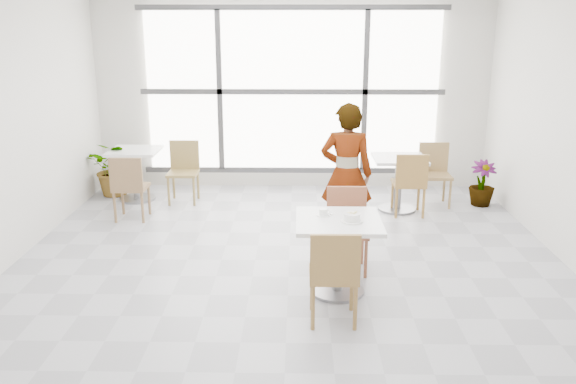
{
  "coord_description": "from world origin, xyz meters",
  "views": [
    {
      "loc": [
        0.09,
        -5.69,
        2.57
      ],
      "look_at": [
        0.0,
        -0.3,
        1.0
      ],
      "focal_mm": 37.34,
      "sensor_mm": 36.0,
      "label": 1
    }
  ],
  "objects_px": {
    "bg_table_right": "(399,176)",
    "bg_chair_right_far": "(434,169)",
    "chair_near": "(334,271)",
    "bg_chair_left_far": "(184,167)",
    "coffee_cup": "(324,213)",
    "bg_chair_left_near": "(129,184)",
    "plant_left": "(116,168)",
    "plant_right": "(482,183)",
    "bg_chair_right_near": "(410,180)",
    "bg_table_left": "(135,167)",
    "chair_far": "(347,223)",
    "main_table": "(338,242)",
    "person": "(346,174)",
    "oatmeal_bowl": "(352,217)"
  },
  "relations": [
    {
      "from": "bg_chair_left_near",
      "to": "bg_chair_right_near",
      "type": "height_order",
      "value": "same"
    },
    {
      "from": "person",
      "to": "coffee_cup",
      "type": "bearing_deg",
      "value": 81.03
    },
    {
      "from": "chair_near",
      "to": "bg_chair_left_near",
      "type": "relative_size",
      "value": 1.0
    },
    {
      "from": "plant_left",
      "to": "plant_right",
      "type": "height_order",
      "value": "plant_left"
    },
    {
      "from": "main_table",
      "to": "bg_chair_right_far",
      "type": "bearing_deg",
      "value": 62.21
    },
    {
      "from": "main_table",
      "to": "chair_near",
      "type": "bearing_deg",
      "value": -96.59
    },
    {
      "from": "bg_chair_left_near",
      "to": "bg_chair_left_far",
      "type": "height_order",
      "value": "same"
    },
    {
      "from": "person",
      "to": "bg_chair_right_far",
      "type": "xyz_separation_m",
      "value": [
        1.38,
        1.56,
        -0.33
      ]
    },
    {
      "from": "chair_near",
      "to": "coffee_cup",
      "type": "distance_m",
      "value": 0.8
    },
    {
      "from": "bg_chair_left_far",
      "to": "bg_chair_right_near",
      "type": "height_order",
      "value": "same"
    },
    {
      "from": "bg_table_right",
      "to": "bg_chair_right_far",
      "type": "bearing_deg",
      "value": 29.93
    },
    {
      "from": "chair_near",
      "to": "bg_table_left",
      "type": "xyz_separation_m",
      "value": [
        -2.67,
        3.69,
        -0.01
      ]
    },
    {
      "from": "chair_near",
      "to": "bg_table_left",
      "type": "height_order",
      "value": "chair_near"
    },
    {
      "from": "chair_near",
      "to": "bg_chair_left_near",
      "type": "bearing_deg",
      "value": -47.6
    },
    {
      "from": "chair_near",
      "to": "bg_chair_left_far",
      "type": "height_order",
      "value": "same"
    },
    {
      "from": "bg_chair_left_far",
      "to": "chair_far",
      "type": "bearing_deg",
      "value": -48.13
    },
    {
      "from": "bg_chair_right_near",
      "to": "oatmeal_bowl",
      "type": "bearing_deg",
      "value": 67.87
    },
    {
      "from": "chair_far",
      "to": "bg_table_right",
      "type": "height_order",
      "value": "chair_far"
    },
    {
      "from": "oatmeal_bowl",
      "to": "plant_left",
      "type": "relative_size",
      "value": 0.25
    },
    {
      "from": "main_table",
      "to": "bg_chair_left_near",
      "type": "bearing_deg",
      "value": 140.7
    },
    {
      "from": "person",
      "to": "bg_chair_right_near",
      "type": "height_order",
      "value": "person"
    },
    {
      "from": "coffee_cup",
      "to": "bg_chair_left_near",
      "type": "bearing_deg",
      "value": 140.64
    },
    {
      "from": "bg_chair_right_far",
      "to": "chair_far",
      "type": "bearing_deg",
      "value": -121.3
    },
    {
      "from": "bg_table_right",
      "to": "bg_chair_left_near",
      "type": "distance_m",
      "value": 3.61
    },
    {
      "from": "oatmeal_bowl",
      "to": "chair_near",
      "type": "bearing_deg",
      "value": -108.39
    },
    {
      "from": "bg_table_right",
      "to": "coffee_cup",
      "type": "bearing_deg",
      "value": -114.23
    },
    {
      "from": "person",
      "to": "plant_right",
      "type": "bearing_deg",
      "value": -139.37
    },
    {
      "from": "coffee_cup",
      "to": "bg_table_right",
      "type": "xyz_separation_m",
      "value": [
        1.13,
        2.52,
        -0.29
      ]
    },
    {
      "from": "bg_chair_right_near",
      "to": "bg_table_left",
      "type": "bearing_deg",
      "value": -10.21
    },
    {
      "from": "chair_far",
      "to": "bg_chair_right_near",
      "type": "xyz_separation_m",
      "value": [
        0.97,
        1.76,
        0.0
      ]
    },
    {
      "from": "bg_chair_left_near",
      "to": "bg_chair_right_far",
      "type": "height_order",
      "value": "same"
    },
    {
      "from": "main_table",
      "to": "coffee_cup",
      "type": "xyz_separation_m",
      "value": [
        -0.14,
        0.11,
        0.26
      ]
    },
    {
      "from": "chair_far",
      "to": "bg_chair_left_far",
      "type": "relative_size",
      "value": 1.0
    },
    {
      "from": "chair_far",
      "to": "oatmeal_bowl",
      "type": "relative_size",
      "value": 4.14
    },
    {
      "from": "bg_chair_left_far",
      "to": "bg_chair_right_far",
      "type": "bearing_deg",
      "value": -1.27
    },
    {
      "from": "main_table",
      "to": "plant_right",
      "type": "bearing_deg",
      "value": 52.22
    },
    {
      "from": "oatmeal_bowl",
      "to": "bg_chair_left_far",
      "type": "distance_m",
      "value": 3.78
    },
    {
      "from": "bg_chair_left_far",
      "to": "chair_near",
      "type": "bearing_deg",
      "value": -61.81
    },
    {
      "from": "coffee_cup",
      "to": "bg_table_right",
      "type": "height_order",
      "value": "coffee_cup"
    },
    {
      "from": "bg_chair_right_near",
      "to": "chair_far",
      "type": "bearing_deg",
      "value": 61.02
    },
    {
      "from": "bg_chair_left_near",
      "to": "bg_chair_right_near",
      "type": "relative_size",
      "value": 1.0
    },
    {
      "from": "chair_far",
      "to": "coffee_cup",
      "type": "distance_m",
      "value": 0.63
    },
    {
      "from": "main_table",
      "to": "bg_chair_right_far",
      "type": "xyz_separation_m",
      "value": [
        1.55,
        2.95,
        -0.02
      ]
    },
    {
      "from": "chair_far",
      "to": "plant_right",
      "type": "bearing_deg",
      "value": 47.19
    },
    {
      "from": "bg_chair_right_far",
      "to": "bg_chair_left_near",
      "type": "bearing_deg",
      "value": -168.53
    },
    {
      "from": "main_table",
      "to": "bg_table_right",
      "type": "height_order",
      "value": "same"
    },
    {
      "from": "person",
      "to": "chair_far",
      "type": "bearing_deg",
      "value": 91.49
    },
    {
      "from": "main_table",
      "to": "chair_far",
      "type": "height_order",
      "value": "chair_far"
    },
    {
      "from": "chair_far",
      "to": "coffee_cup",
      "type": "xyz_separation_m",
      "value": [
        -0.27,
        -0.5,
        0.28
      ]
    },
    {
      "from": "bg_table_left",
      "to": "bg_chair_left_near",
      "type": "xyz_separation_m",
      "value": [
        0.17,
        -0.95,
        0.01
      ]
    }
  ]
}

